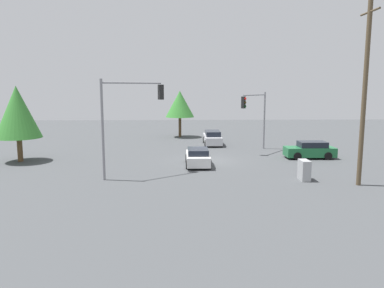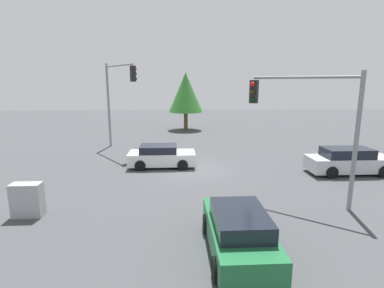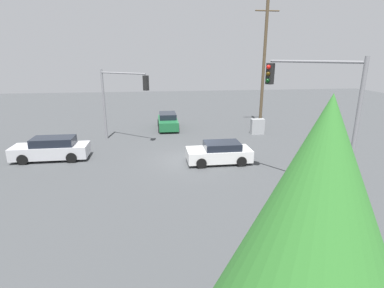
% 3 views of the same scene
% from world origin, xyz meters
% --- Properties ---
extents(ground_plane, '(80.00, 80.00, 0.00)m').
position_xyz_m(ground_plane, '(0.00, 0.00, 0.00)').
color(ground_plane, '#424447').
extents(sedan_white, '(4.05, 1.89, 1.35)m').
position_xyz_m(sedan_white, '(1.71, -0.76, 0.66)').
color(sedan_white, silver).
rests_on(sedan_white, ground_plane).
extents(sedan_green, '(1.86, 4.19, 1.45)m').
position_xyz_m(sedan_green, '(-1.05, 9.03, 0.70)').
color(sedan_green, '#1E6638').
rests_on(sedan_green, ground_plane).
extents(sedan_silver, '(4.75, 1.84, 1.49)m').
position_xyz_m(sedan_silver, '(-9.07, 1.28, 0.72)').
color(sedan_silver, silver).
rests_on(sedan_silver, ground_plane).
extents(traffic_signal_main, '(3.75, 2.97, 5.59)m').
position_xyz_m(traffic_signal_main, '(-4.75, 4.99, 3.89)').
color(traffic_signal_main, gray).
rests_on(traffic_signal_main, ground_plane).
extents(traffic_signal_cross, '(2.86, 3.96, 6.58)m').
position_xyz_m(traffic_signal_cross, '(5.11, -5.67, 4.54)').
color(traffic_signal_cross, gray).
rests_on(traffic_signal_cross, ground_plane).
extents(electrical_cabinet, '(1.14, 0.56, 1.33)m').
position_xyz_m(electrical_cabinet, '(6.59, 6.00, 0.67)').
color(electrical_cabinet, '#9EA0A3').
rests_on(electrical_cabinet, ground_plane).
extents(tree_right, '(3.66, 3.66, 6.18)m').
position_xyz_m(tree_right, '(-0.34, -15.28, 4.05)').
color(tree_right, brown).
rests_on(tree_right, ground_plane).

